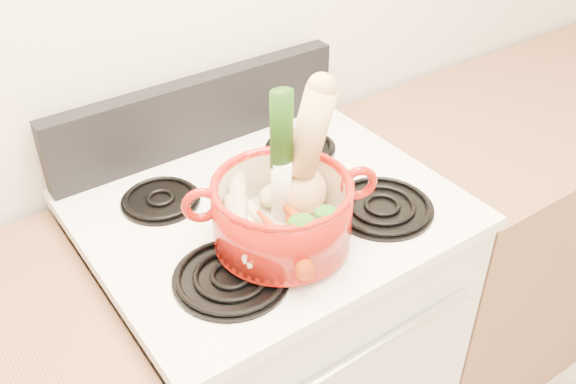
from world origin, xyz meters
TOP-DOWN VIEW (x-y plane):
  - wall_back at (0.00, 1.75)m, footprint 3.50×0.02m
  - stove_body at (0.00, 1.40)m, footprint 0.76×0.65m
  - cooktop at (0.00, 1.40)m, footprint 0.78×0.67m
  - control_backsplash at (0.00, 1.70)m, footprint 0.76×0.05m
  - oven_handle at (0.00, 1.06)m, footprint 0.60×0.02m
  - counter_right at (1.07, 1.40)m, footprint 1.36×0.65m
  - burner_front_left at (-0.19, 1.24)m, footprint 0.22×0.22m
  - burner_front_right at (0.19, 1.24)m, footprint 0.22×0.22m
  - burner_back_left at (-0.19, 1.54)m, footprint 0.17×0.17m
  - burner_back_right at (0.19, 1.54)m, footprint 0.17×0.17m
  - dutch_oven at (-0.06, 1.26)m, footprint 0.35×0.35m
  - pot_handle_left at (-0.20, 1.32)m, footprint 0.08×0.04m
  - pot_handle_right at (0.09, 1.21)m, footprint 0.08×0.04m
  - squash at (0.03, 1.29)m, footprint 0.19×0.13m
  - leek at (-0.03, 1.30)m, footprint 0.06×0.06m
  - ginger at (-0.02, 1.34)m, footprint 0.09×0.08m
  - parsnip_0 at (-0.11, 1.30)m, footprint 0.04×0.21m
  - parsnip_1 at (-0.13, 1.29)m, footprint 0.13×0.22m
  - parsnip_2 at (-0.09, 1.31)m, footprint 0.05×0.17m
  - parsnip_3 at (-0.15, 1.27)m, footprint 0.10×0.17m
  - parsnip_4 at (-0.13, 1.30)m, footprint 0.15×0.23m
  - carrot_0 at (-0.07, 1.20)m, footprint 0.11×0.18m
  - carrot_1 at (-0.09, 1.22)m, footprint 0.04×0.17m
  - carrot_2 at (-0.04, 1.24)m, footprint 0.04×0.18m

SIDE VIEW (x-z plane):
  - counter_right at x=1.07m, z-range 0.00..0.90m
  - stove_body at x=0.00m, z-range 0.00..0.92m
  - oven_handle at x=0.00m, z-range 0.77..0.79m
  - cooktop at x=0.00m, z-range 0.92..0.95m
  - burner_front_left at x=-0.19m, z-range 0.95..0.97m
  - burner_front_right at x=0.19m, z-range 0.95..0.97m
  - burner_back_left at x=-0.19m, z-range 0.95..0.97m
  - burner_back_right at x=0.19m, z-range 0.95..0.97m
  - carrot_0 at x=-0.07m, z-range 0.99..1.04m
  - ginger at x=-0.02m, z-range 1.00..1.04m
  - parsnip_0 at x=-0.11m, z-range 0.99..1.05m
  - carrot_1 at x=-0.09m, z-range 1.00..1.05m
  - carrot_2 at x=-0.04m, z-range 1.00..1.05m
  - parsnip_2 at x=-0.09m, z-range 1.00..1.05m
  - parsnip_1 at x=-0.13m, z-range 1.00..1.06m
  - dutch_oven at x=-0.06m, z-range 0.97..1.10m
  - parsnip_3 at x=-0.15m, z-range 1.01..1.06m
  - control_backsplash at x=0.00m, z-range 0.95..1.13m
  - parsnip_4 at x=-0.13m, z-range 1.01..1.08m
  - pot_handle_left at x=-0.20m, z-range 1.04..1.12m
  - pot_handle_right at x=0.09m, z-range 1.04..1.12m
  - squash at x=0.03m, z-range 0.99..1.27m
  - leek at x=-0.03m, z-range 0.99..1.29m
  - wall_back at x=0.00m, z-range 0.00..2.60m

